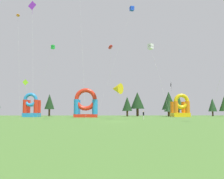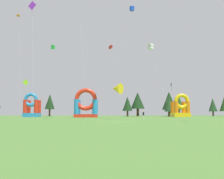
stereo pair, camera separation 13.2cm
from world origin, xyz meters
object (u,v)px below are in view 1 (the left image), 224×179
(kite_yellow_delta, at_px, (117,89))
(kite_green_box, at_px, (53,47))
(kite_black_diamond, at_px, (171,85))
(kite_lime_diamond, at_px, (25,83))
(inflatable_blue_arch, at_px, (32,108))
(kite_white_box, at_px, (151,47))
(person_left_edge, at_px, (143,115))
(inflatable_red_slide, at_px, (180,108))
(kite_red_parafoil, at_px, (110,47))
(kite_orange_parafoil, at_px, (18,16))
(inflatable_yellow_castle, at_px, (86,106))
(kite_purple_diamond, at_px, (33,7))
(kite_blue_box, at_px, (132,9))

(kite_yellow_delta, xyz_separation_m, kite_green_box, (-14.09, 3.74, 9.64))
(kite_black_diamond, bearing_deg, kite_lime_diamond, -177.29)
(inflatable_blue_arch, bearing_deg, kite_yellow_delta, -42.08)
(kite_white_box, distance_m, person_left_edge, 12.92)
(person_left_edge, bearing_deg, inflatable_red_slide, 147.77)
(kite_red_parafoil, bearing_deg, inflatable_blue_arch, 155.06)
(kite_orange_parafoil, bearing_deg, kite_yellow_delta, -14.59)
(person_left_edge, bearing_deg, kite_black_diamond, 150.52)
(inflatable_blue_arch, bearing_deg, inflatable_yellow_castle, -16.20)
(kite_lime_diamond, relative_size, person_left_edge, 5.91)
(kite_yellow_delta, relative_size, inflatable_blue_arch, 1.07)
(inflatable_blue_arch, bearing_deg, kite_green_box, -61.63)
(inflatable_yellow_castle, distance_m, inflatable_blue_arch, 16.71)
(kite_orange_parafoil, bearing_deg, kite_white_box, -21.46)
(inflatable_red_slide, distance_m, inflatable_yellow_castle, 27.82)
(kite_purple_diamond, bearing_deg, kite_black_diamond, 35.97)
(kite_white_box, bearing_deg, kite_black_diamond, 65.83)
(inflatable_yellow_castle, bearing_deg, kite_lime_diamond, -176.30)
(kite_blue_box, distance_m, kite_yellow_delta, 21.58)
(inflatable_red_slide, bearing_deg, person_left_edge, -121.24)
(kite_red_parafoil, relative_size, kite_green_box, 1.13)
(kite_lime_diamond, height_order, inflatable_blue_arch, kite_lime_diamond)
(kite_white_box, height_order, kite_black_diamond, kite_white_box)
(kite_yellow_delta, distance_m, kite_orange_parafoil, 29.53)
(kite_lime_diamond, distance_m, kite_green_box, 16.66)
(kite_yellow_delta, xyz_separation_m, kite_black_diamond, (16.42, 17.44, 2.75))
(kite_white_box, relative_size, kite_orange_parafoil, 0.58)
(person_left_edge, distance_m, inflatable_yellow_castle, 23.90)
(kite_purple_diamond, bearing_deg, inflatable_red_slide, 37.04)
(kite_lime_diamond, height_order, kite_orange_parafoil, kite_orange_parafoil)
(kite_white_box, relative_size, person_left_edge, 8.51)
(person_left_edge, bearing_deg, kite_blue_box, -176.32)
(kite_yellow_delta, xyz_separation_m, inflatable_yellow_castle, (-7.50, 16.60, -3.25))
(kite_white_box, height_order, kite_red_parafoil, kite_red_parafoil)
(kite_blue_box, height_order, kite_green_box, kite_blue_box)
(person_left_edge, bearing_deg, inflatable_blue_arch, -132.22)
(kite_orange_parafoil, bearing_deg, person_left_edge, -19.17)
(inflatable_yellow_castle, bearing_deg, person_left_edge, -58.50)
(kite_purple_diamond, bearing_deg, kite_yellow_delta, 20.70)
(kite_blue_box, relative_size, kite_lime_diamond, 2.73)
(kite_orange_parafoil, relative_size, person_left_edge, 14.69)
(inflatable_blue_arch, bearing_deg, kite_white_box, -41.97)
(kite_orange_parafoil, xyz_separation_m, kite_black_diamond, (39.26, 11.50, -14.99))
(kite_white_box, relative_size, kite_blue_box, 0.53)
(kite_red_parafoil, relative_size, kite_orange_parafoil, 0.75)
(person_left_edge, relative_size, inflatable_red_slide, 0.25)
(kite_blue_box, xyz_separation_m, kite_red_parafoil, (-5.06, 4.08, -8.40))
(kite_lime_diamond, relative_size, kite_black_diamond, 1.03)
(kite_red_parafoil, relative_size, inflatable_yellow_castle, 2.36)
(kite_white_box, distance_m, kite_yellow_delta, 11.11)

